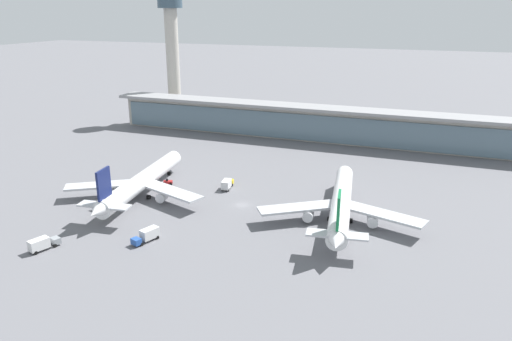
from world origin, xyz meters
TOP-DOWN VIEW (x-y plane):
  - ground_plane at (0.00, 0.00)m, footprint 1200.00×1200.00m
  - airliner_left_stand at (-31.15, -4.63)m, footprint 44.04×57.66m
  - airliner_centre_stand at (29.00, -0.26)m, footprint 43.85×57.57m
  - service_truck_near_nose_red at (-29.17, 7.31)m, footprint 3.29×2.66m
  - service_truck_under_wing_blue at (-13.05, -30.01)m, footprint 4.55×7.65m
  - service_truck_mid_apron_grey at (-33.81, -42.81)m, footprint 4.56×7.65m
  - service_truck_by_tail_yellow at (-34.52, -20.01)m, footprint 6.40×4.91m
  - service_truck_on_taxiway_yellow at (-9.63, 10.82)m, footprint 3.35×7.56m
  - terminal_building at (0.00, 79.35)m, footprint 185.58×12.80m
  - control_tower at (-75.99, 94.86)m, footprint 12.00×12.00m

SIDE VIEW (x-z plane):
  - ground_plane at x=0.00m, z-range 0.00..0.00m
  - service_truck_by_tail_yellow at x=-34.52m, z-range -0.54..2.16m
  - service_truck_near_nose_red at x=-29.17m, z-range -0.15..1.90m
  - service_truck_under_wing_blue at x=-13.05m, z-range 0.14..3.24m
  - service_truck_mid_apron_grey at x=-33.81m, z-range 0.14..3.24m
  - service_truck_on_taxiway_yellow at x=-9.63m, z-range 0.14..3.24m
  - airliner_left_stand at x=-31.15m, z-range -2.84..12.52m
  - airliner_centre_stand at x=29.00m, z-range -2.84..12.52m
  - terminal_building at x=0.00m, z-range 0.27..15.47m
  - control_tower at x=-75.99m, z-range 3.11..70.30m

